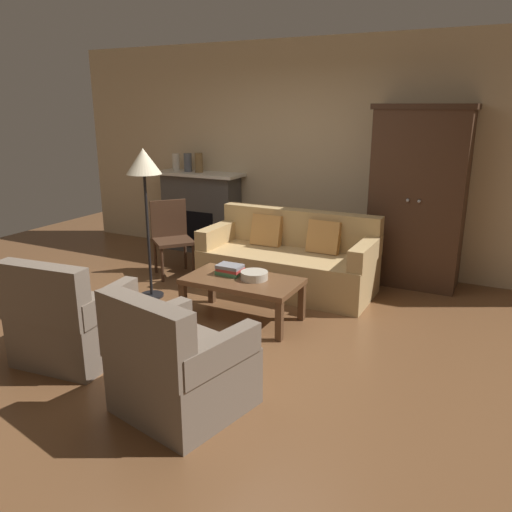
% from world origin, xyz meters
% --- Properties ---
extents(ground_plane, '(9.60, 9.60, 0.00)m').
position_xyz_m(ground_plane, '(0.00, 0.00, 0.00)').
color(ground_plane, brown).
extents(back_wall, '(7.20, 0.10, 2.80)m').
position_xyz_m(back_wall, '(0.00, 2.55, 1.40)').
color(back_wall, beige).
rests_on(back_wall, ground).
extents(fireplace, '(1.26, 0.48, 1.12)m').
position_xyz_m(fireplace, '(-1.55, 2.30, 0.57)').
color(fireplace, '#4C4947').
rests_on(fireplace, ground).
extents(armoire, '(1.06, 0.57, 2.03)m').
position_xyz_m(armoire, '(1.40, 2.22, 1.02)').
color(armoire, '#472D1E').
rests_on(armoire, ground).
extents(couch, '(1.92, 0.85, 0.86)m').
position_xyz_m(couch, '(0.19, 1.40, 0.32)').
color(couch, tan).
rests_on(couch, ground).
extents(coffee_table, '(1.10, 0.60, 0.42)m').
position_xyz_m(coffee_table, '(0.15, 0.38, 0.37)').
color(coffee_table, brown).
rests_on(coffee_table, ground).
extents(fruit_bowl, '(0.26, 0.26, 0.08)m').
position_xyz_m(fruit_bowl, '(0.26, 0.42, 0.46)').
color(fruit_bowl, beige).
rests_on(fruit_bowl, coffee_table).
extents(book_stack, '(0.26, 0.19, 0.10)m').
position_xyz_m(book_stack, '(-0.02, 0.44, 0.47)').
color(book_stack, '#427A4C').
rests_on(book_stack, coffee_table).
extents(mantel_vase_cream, '(0.10, 0.10, 0.24)m').
position_xyz_m(mantel_vase_cream, '(-1.93, 2.28, 1.24)').
color(mantel_vase_cream, beige).
rests_on(mantel_vase_cream, fireplace).
extents(mantel_vase_slate, '(0.11, 0.11, 0.25)m').
position_xyz_m(mantel_vase_slate, '(-1.73, 2.28, 1.25)').
color(mantel_vase_slate, '#565B66').
rests_on(mantel_vase_slate, fireplace).
extents(mantel_vase_bronze, '(0.11, 0.11, 0.26)m').
position_xyz_m(mantel_vase_bronze, '(-1.55, 2.28, 1.25)').
color(mantel_vase_bronze, olive).
rests_on(mantel_vase_bronze, fireplace).
extents(armchair_near_left, '(0.85, 0.85, 0.88)m').
position_xyz_m(armchair_near_left, '(-0.72, -0.93, 0.32)').
color(armchair_near_left, '#756656').
rests_on(armchair_near_left, ground).
extents(armchair_near_right, '(0.91, 0.91, 0.88)m').
position_xyz_m(armchair_near_right, '(0.50, -1.16, 0.32)').
color(armchair_near_right, '#756656').
rests_on(armchair_near_right, ground).
extents(side_chair_wooden, '(0.62, 0.62, 0.90)m').
position_xyz_m(side_chair_wooden, '(-1.31, 1.26, 0.51)').
color(side_chair_wooden, '#472D1E').
rests_on(side_chair_wooden, ground).
extents(floor_lamp, '(0.36, 0.36, 1.59)m').
position_xyz_m(floor_lamp, '(-1.04, 0.49, 1.37)').
color(floor_lamp, black).
rests_on(floor_lamp, ground).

